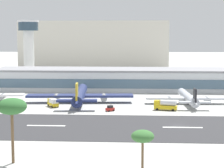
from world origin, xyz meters
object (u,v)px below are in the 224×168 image
at_px(terminal_building, 134,79).
at_px(palm_tree_3, 143,137).
at_px(service_baggage_tug_0, 110,108).
at_px(control_tower, 29,43).
at_px(palm_tree_1, 12,107).
at_px(service_fuel_truck_1, 166,105).
at_px(service_box_truck_2, 53,102).
at_px(airliner_black_tail_gate_2, 188,98).
at_px(airliner_gold_tail_gate_1, 80,95).
at_px(distant_hotel_block, 95,46).

xyz_separation_m(terminal_building, palm_tree_3, (2.43, -141.63, 3.38)).
bearing_deg(service_baggage_tug_0, control_tower, -103.73).
height_order(control_tower, palm_tree_1, control_tower).
xyz_separation_m(service_fuel_truck_1, service_box_truck_2, (-43.84, 5.07, -0.24)).
bearing_deg(airliner_black_tail_gate_2, palm_tree_3, 165.52).
distance_m(airliner_black_tail_gate_2, service_fuel_truck_1, 18.46).
xyz_separation_m(airliner_black_tail_gate_2, palm_tree_3, (-20.26, -94.11, 6.30)).
distance_m(service_fuel_truck_1, palm_tree_3, 79.78).
bearing_deg(service_baggage_tug_0, palm_tree_3, 55.61).
xyz_separation_m(airliner_black_tail_gate_2, service_baggage_tug_0, (-31.09, -18.48, -1.55)).
bearing_deg(service_baggage_tug_0, airliner_black_tail_gate_2, 168.18).
xyz_separation_m(airliner_gold_tail_gate_1, service_fuel_truck_1, (34.59, -15.47, -1.24)).
distance_m(control_tower, service_baggage_tug_0, 124.15).
bearing_deg(airliner_black_tail_gate_2, distant_hotel_block, 15.34).
bearing_deg(distant_hotel_block, service_fuel_truck_1, -76.52).
distance_m(control_tower, airliner_gold_tail_gate_1, 101.12).
bearing_deg(airliner_black_tail_gate_2, palm_tree_1, 147.54).
xyz_separation_m(service_fuel_truck_1, palm_tree_1, (-37.57, -67.45, 10.21)).
bearing_deg(service_fuel_truck_1, distant_hotel_block, -63.48).
distance_m(service_baggage_tug_0, palm_tree_1, 67.32).
height_order(control_tower, distant_hotel_block, distant_hotel_block).
bearing_deg(service_box_truck_2, palm_tree_3, 167.80).
bearing_deg(palm_tree_1, palm_tree_3, -22.40).
bearing_deg(service_fuel_truck_1, control_tower, -39.48).
xyz_separation_m(terminal_building, distant_hotel_block, (-34.10, 130.70, 15.13)).
bearing_deg(palm_tree_3, control_tower, 110.88).
xyz_separation_m(distant_hotel_block, service_baggage_tug_0, (25.70, -196.70, -19.60)).
relative_size(terminal_building, palm_tree_3, 14.46).
bearing_deg(terminal_building, distant_hotel_block, 104.62).
xyz_separation_m(control_tower, palm_tree_1, (41.90, -171.08, -11.93)).
distance_m(service_baggage_tug_0, service_fuel_truck_1, 20.96).
xyz_separation_m(distant_hotel_block, service_fuel_truck_1, (46.38, -193.46, -18.62)).
bearing_deg(terminal_building, palm_tree_3, -89.02).
xyz_separation_m(distant_hotel_block, service_box_truck_2, (2.54, -188.39, -18.86)).
bearing_deg(palm_tree_3, distant_hotel_block, 97.64).
distance_m(control_tower, palm_tree_3, 195.93).
distance_m(distant_hotel_block, service_baggage_tug_0, 199.34).
relative_size(control_tower, palm_tree_1, 2.70).
bearing_deg(service_baggage_tug_0, service_fuel_truck_1, 146.37).
bearing_deg(service_baggage_tug_0, terminal_building, -139.80).
xyz_separation_m(service_baggage_tug_0, palm_tree_3, (10.83, -75.63, 7.85)).
height_order(palm_tree_1, palm_tree_3, palm_tree_1).
height_order(control_tower, airliner_black_tail_gate_2, control_tower).
bearing_deg(control_tower, palm_tree_1, -76.24).
bearing_deg(service_box_truck_2, control_tower, -14.37).
distance_m(airliner_black_tail_gate_2, service_box_truck_2, 55.20).
xyz_separation_m(airliner_gold_tail_gate_1, service_baggage_tug_0, (13.91, -18.71, -2.22)).
height_order(distant_hotel_block, service_fuel_truck_1, distant_hotel_block).
bearing_deg(airliner_gold_tail_gate_1, palm_tree_1, 173.47).
distance_m(terminal_building, service_box_truck_2, 65.85).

